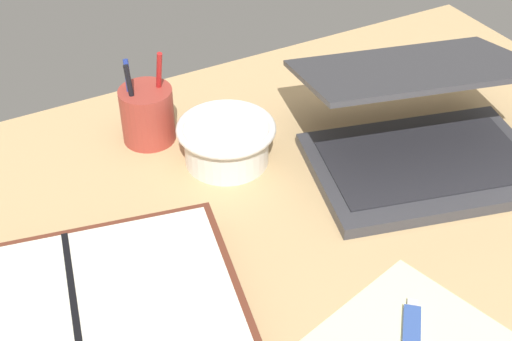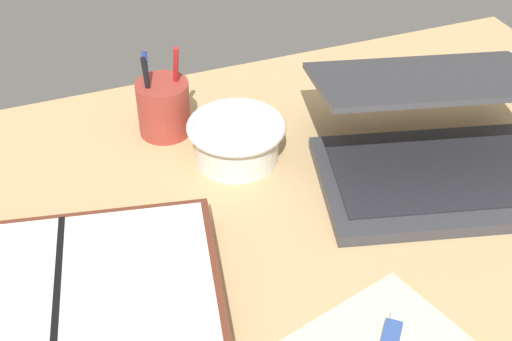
{
  "view_description": "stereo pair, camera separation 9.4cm",
  "coord_description": "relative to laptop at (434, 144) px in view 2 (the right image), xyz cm",
  "views": [
    {
      "loc": [
        -32.15,
        -54.28,
        67.19
      ],
      "look_at": [
        2.89,
        11.17,
        9.0
      ],
      "focal_mm": 50.0,
      "sensor_mm": 36.0,
      "label": 1
    },
    {
      "loc": [
        -23.58,
        -58.19,
        67.19
      ],
      "look_at": [
        2.89,
        11.17,
        9.0
      ],
      "focal_mm": 50.0,
      "sensor_mm": 36.0,
      "label": 2
    }
  ],
  "objects": [
    {
      "name": "laptop",
      "position": [
        0.0,
        0.0,
        0.0
      ],
      "size": [
        39.71,
        37.95,
        15.91
      ],
      "rotation": [
        0.0,
        0.0,
        -0.25
      ],
      "color": "#38383D",
      "rests_on": "desk_top"
    },
    {
      "name": "usb_drive",
      "position": [
        -20.89,
        -25.62,
        -4.61
      ],
      "size": [
        5.8,
        6.59,
        1.0
      ],
      "rotation": [
        0.0,
        0.0,
        -0.69
      ],
      "color": "#33519E",
      "rests_on": "desk_top"
    },
    {
      "name": "bowl",
      "position": [
        -25.39,
        13.3,
        -1.52
      ],
      "size": [
        14.76,
        14.76,
        6.49
      ],
      "color": "silver",
      "rests_on": "desk_top"
    },
    {
      "name": "desk_top",
      "position": [
        -29.81,
        -10.01,
        -6.11
      ],
      "size": [
        140.0,
        100.0,
        2.0
      ],
      "primitive_type": "cube",
      "color": "tan",
      "rests_on": "ground"
    },
    {
      "name": "pen_cup",
      "position": [
        -33.55,
        24.21,
        -0.56
      ],
      "size": [
        8.19,
        8.19,
        15.21
      ],
      "color": "#9E382D",
      "rests_on": "desk_top"
    },
    {
      "name": "planner",
      "position": [
        -54.63,
        -6.98,
        -3.07
      ],
      "size": [
        41.85,
        32.07,
        4.26
      ],
      "rotation": [
        0.0,
        0.0,
        -0.2
      ],
      "color": "brown",
      "rests_on": "desk_top"
    }
  ]
}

